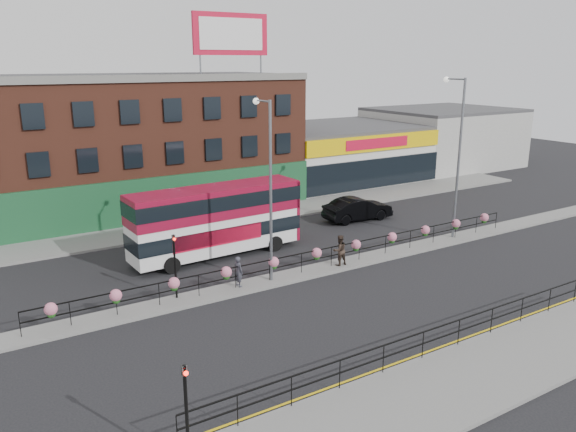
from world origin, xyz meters
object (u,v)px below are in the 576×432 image
car (358,209)px  pedestrian_a (238,271)px  lamp_column_west (268,176)px  double_decker_bus (217,214)px  lamp_column_east (457,145)px  pedestrian_b (340,250)px

car → pedestrian_a: (-13.29, -6.95, 0.10)m
pedestrian_a → lamp_column_west: size_ratio=0.17×
double_decker_bus → lamp_column_east: (14.49, -4.86, 3.59)m
double_decker_bus → pedestrian_a: double_decker_bus is taller
double_decker_bus → pedestrian_a: bearing=-103.6°
double_decker_bus → car: (12.03, 1.73, -1.74)m
car → pedestrian_a: bearing=121.9°
lamp_column_west → car: bearing=30.9°
pedestrian_b → lamp_column_west: 6.40m
car → pedestrian_b: pedestrian_b is taller
pedestrian_a → lamp_column_west: lamp_column_west is taller
pedestrian_a → lamp_column_east: 16.61m
pedestrian_a → pedestrian_b: size_ratio=0.91×
lamp_column_west → double_decker_bus: bearing=96.7°
car → lamp_column_west: (-11.43, -6.84, 4.84)m
car → pedestrian_b: 10.06m
pedestrian_a → lamp_column_east: lamp_column_east is taller
pedestrian_a → pedestrian_b: pedestrian_b is taller
car → pedestrian_a: pedestrian_a is taller
double_decker_bus → lamp_column_west: lamp_column_west is taller
pedestrian_a → lamp_column_west: (1.86, 0.11, 4.74)m
lamp_column_east → car: bearing=110.5°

